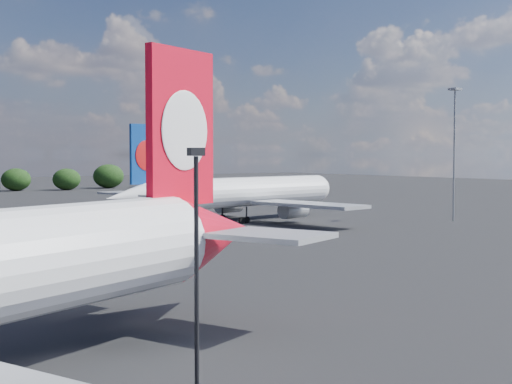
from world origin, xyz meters
TOP-DOWN VIEW (x-y plane):
  - china_southern_airliner at (49.73, 65.33)m, footprint 45.27×43.20m
  - apron_lamp_post at (0.35, -6.66)m, footprint 0.55×0.30m
  - floodlight_mast_near at (78.96, 46.67)m, footprint 1.60×1.60m

SIDE VIEW (x-z plane):
  - china_southern_airliner at x=49.73m, z-range -2.89..11.90m
  - apron_lamp_post at x=0.35m, z-range 0.65..11.42m
  - floodlight_mast_near at x=78.96m, z-range 3.21..24.26m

